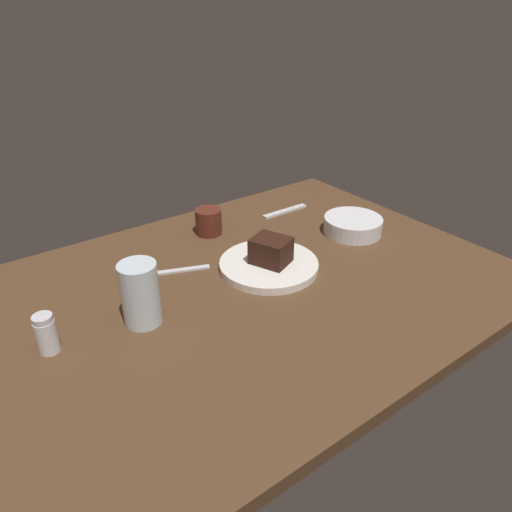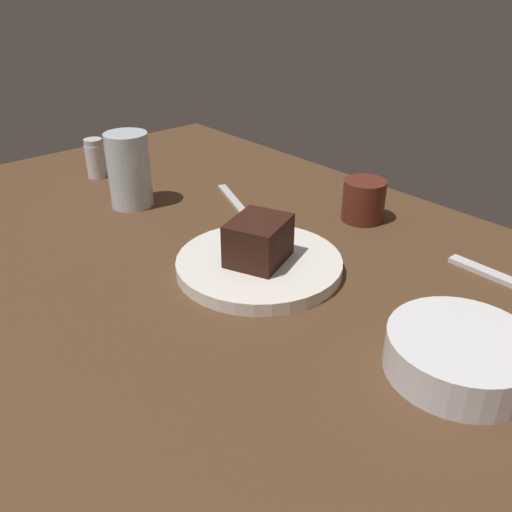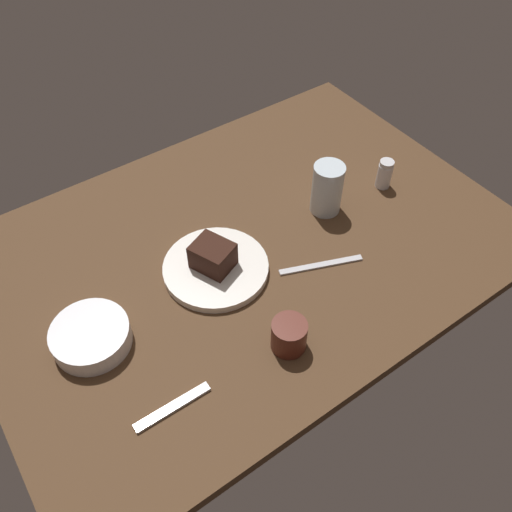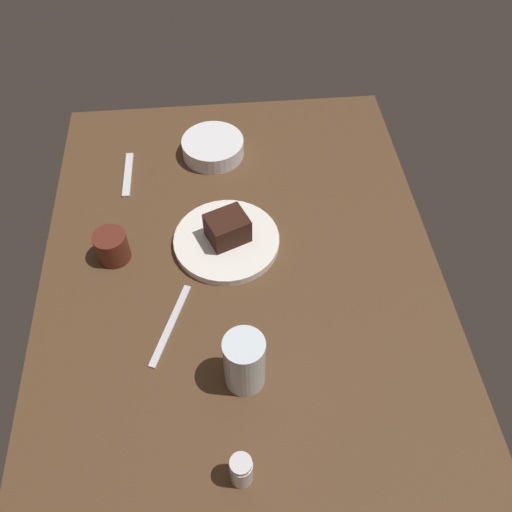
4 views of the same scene
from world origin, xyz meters
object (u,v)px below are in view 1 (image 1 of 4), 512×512
butter_knife (169,272)px  chocolate_cake_slice (271,251)px  dessert_plate (269,265)px  dessert_spoon (285,211)px  side_bowl (353,225)px  salt_shaker (46,334)px  coffee_cup (209,222)px  water_glass (140,294)px

butter_knife → chocolate_cake_slice: bearing=169.4°
dessert_plate → dessert_spoon: dessert_plate is taller
dessert_plate → side_bowl: 29.67cm
butter_knife → dessert_plate: bearing=169.8°
dessert_plate → salt_shaker: bearing=179.5°
chocolate_cake_slice → butter_knife: size_ratio=0.44×
dessert_plate → chocolate_cake_slice: bearing=-52.6°
salt_shaker → side_bowl: (79.09, 1.14, -1.61)cm
coffee_cup → dessert_spoon: (25.03, -1.46, -3.07)cm
chocolate_cake_slice → salt_shaker: 49.79cm
dessert_spoon → butter_knife: bearing=14.4°
chocolate_cake_slice → coffee_cup: (-1.69, 24.53, -1.41)cm
butter_knife → salt_shaker: bearing=42.9°
side_bowl → coffee_cup: bearing=144.0°
chocolate_cake_slice → side_bowl: (29.32, 1.98, -2.66)cm
dessert_plate → side_bowl: side_bowl is taller
dessert_plate → salt_shaker: (-49.50, 0.47, 2.87)cm
salt_shaker → dessert_spoon: salt_shaker is taller
water_glass → side_bowl: bearing=2.8°
water_glass → coffee_cup: (30.76, 25.62, -3.00)cm
side_bowl → coffee_cup: coffee_cup is taller
chocolate_cake_slice → side_bowl: size_ratio=0.54×
coffee_cup → side_bowl: bearing=-36.0°
dessert_plate → chocolate_cake_slice: size_ratio=2.76×
dessert_plate → coffee_cup: size_ratio=3.31×
dessert_plate → side_bowl: size_ratio=1.50×
side_bowl → butter_knife: size_ratio=0.81×
salt_shaker → dessert_spoon: (73.12, 22.23, -3.43)cm
side_bowl → coffee_cup: 38.36cm
dessert_spoon → dessert_plate: bearing=44.6°
dessert_spoon → butter_knife: dessert_spoon is taller
dessert_plate → coffee_cup: coffee_cup is taller
salt_shaker → butter_knife: 32.18cm
dessert_plate → coffee_cup: bearing=93.4°
chocolate_cake_slice → dessert_spoon: chocolate_cake_slice is taller
butter_knife → water_glass: bearing=69.0°
dessert_spoon → coffee_cup: bearing=-2.6°
coffee_cup → butter_knife: 22.12cm
water_glass → side_bowl: (61.77, 3.07, -4.24)cm
chocolate_cake_slice → dessert_spoon: (23.34, 23.07, -4.48)cm
side_bowl → dessert_plate: bearing=-176.9°
chocolate_cake_slice → salt_shaker: chocolate_cake_slice is taller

